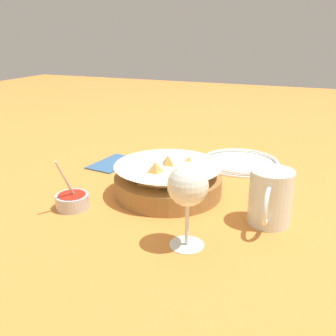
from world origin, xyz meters
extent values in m
plane|color=orange|center=(0.00, 0.00, 0.00)|extent=(4.00, 4.00, 0.00)
cylinder|color=olive|center=(0.03, 0.03, 0.02)|extent=(0.25, 0.25, 0.05)
cone|color=#EDE5C6|center=(0.03, 0.03, 0.04)|extent=(0.25, 0.25, 0.07)
cylinder|color=#3D842D|center=(0.03, 0.03, 0.03)|extent=(0.19, 0.19, 0.01)
pyramid|color=gold|center=(0.08, 0.03, 0.06)|extent=(0.10, 0.10, 0.07)
pyramid|color=gold|center=(0.05, 0.08, 0.06)|extent=(0.10, 0.09, 0.06)
pyramid|color=gold|center=(-0.02, 0.07, 0.06)|extent=(0.09, 0.08, 0.06)
pyramid|color=gold|center=(-0.02, 0.01, 0.05)|extent=(0.07, 0.08, 0.05)
pyramid|color=gold|center=(0.03, 0.03, 0.06)|extent=(0.09, 0.10, 0.07)
cylinder|color=#B7B7BC|center=(0.18, -0.13, 0.02)|extent=(0.07, 0.07, 0.03)
cylinder|color=red|center=(0.18, -0.13, 0.02)|extent=(0.06, 0.06, 0.02)
cylinder|color=#B7B7BC|center=(0.19, -0.13, 0.07)|extent=(0.06, 0.01, 0.11)
cylinder|color=silver|center=(0.23, 0.15, 0.00)|extent=(0.06, 0.06, 0.00)
cylinder|color=silver|center=(0.23, 0.15, 0.05)|extent=(0.01, 0.01, 0.08)
sphere|color=silver|center=(0.23, 0.15, 0.12)|extent=(0.07, 0.07, 0.07)
sphere|color=#DBD17A|center=(0.23, 0.15, 0.11)|extent=(0.05, 0.05, 0.05)
cylinder|color=silver|center=(0.08, 0.28, 0.06)|extent=(0.09, 0.09, 0.11)
cylinder|color=gold|center=(0.08, 0.28, 0.04)|extent=(0.07, 0.07, 0.08)
torus|color=silver|center=(0.13, 0.28, 0.06)|extent=(0.08, 0.01, 0.08)
cylinder|color=white|center=(-0.25, 0.15, 0.00)|extent=(0.23, 0.23, 0.01)
torus|color=white|center=(-0.25, 0.15, 0.01)|extent=(0.22, 0.22, 0.01)
cube|color=#38608E|center=(-0.11, -0.20, 0.00)|extent=(0.16, 0.11, 0.01)
camera|label=1|loc=(0.79, 0.34, 0.37)|focal=40.00mm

